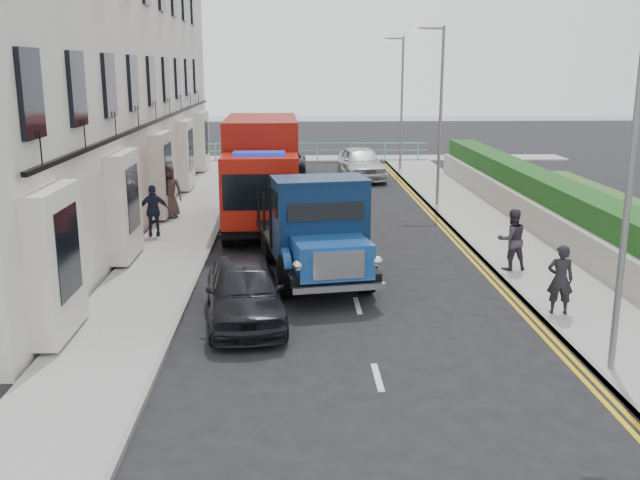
{
  "coord_description": "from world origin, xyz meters",
  "views": [
    {
      "loc": [
        -1.52,
        -13.93,
        5.5
      ],
      "look_at": [
        -0.85,
        2.85,
        1.4
      ],
      "focal_mm": 40.0,
      "sensor_mm": 36.0,
      "label": 1
    }
  ],
  "objects": [
    {
      "name": "red_lorry",
      "position": [
        -2.57,
        10.73,
        1.99
      ],
      "size": [
        2.57,
        7.2,
        3.75
      ],
      "rotation": [
        0.0,
        0.0,
        0.02
      ],
      "color": "black",
      "rests_on": "ground"
    },
    {
      "name": "garden_east",
      "position": [
        7.21,
        9.0,
        0.9
      ],
      "size": [
        1.45,
        28.0,
        1.75
      ],
      "color": "#B2AD9E",
      "rests_on": "ground"
    },
    {
      "name": "pedestrian_east_far",
      "position": [
        4.4,
        4.52,
        0.96
      ],
      "size": [
        0.89,
        0.73,
        1.68
      ],
      "primitive_type": "imported",
      "rotation": [
        0.0,
        0.0,
        3.27
      ],
      "color": "#372F3A",
      "rests_on": "pavement_east"
    },
    {
      "name": "pedestrian_west_far",
      "position": [
        -6.0,
        11.78,
        1.11
      ],
      "size": [
        0.99,
        0.66,
        1.98
      ],
      "primitive_type": "imported",
      "rotation": [
        0.0,
        0.0,
        -0.03
      ],
      "color": "#483734",
      "rests_on": "pavement_west"
    },
    {
      "name": "bedford_lorry",
      "position": [
        -0.86,
        3.79,
        1.27
      ],
      "size": [
        3.19,
        6.09,
        2.76
      ],
      "rotation": [
        0.0,
        0.0,
        0.17
      ],
      "color": "black",
      "rests_on": "ground"
    },
    {
      "name": "ground",
      "position": [
        0.0,
        0.0,
        0.0
      ],
      "size": [
        120.0,
        120.0,
        0.0
      ],
      "primitive_type": "plane",
      "color": "black",
      "rests_on": "ground"
    },
    {
      "name": "pedestrian_east_near",
      "position": [
        4.4,
        0.96,
        0.91
      ],
      "size": [
        0.63,
        0.47,
        1.58
      ],
      "primitive_type": "imported",
      "rotation": [
        0.0,
        0.0,
        2.98
      ],
      "color": "black",
      "rests_on": "pavement_east"
    },
    {
      "name": "seafront_car_right",
      "position": [
        1.94,
        21.39,
        0.81
      ],
      "size": [
        2.39,
        4.93,
        1.62
      ],
      "primitive_type": "imported",
      "rotation": [
        0.0,
        0.0,
        0.1
      ],
      "color": "silver",
      "rests_on": "ground"
    },
    {
      "name": "pedestrian_west_near",
      "position": [
        -6.0,
        8.84,
        0.96
      ],
      "size": [
        1.05,
        0.6,
        1.68
      ],
      "primitive_type": "imported",
      "rotation": [
        0.0,
        0.0,
        3.34
      ],
      "color": "#1B2131",
      "rests_on": "pavement_west"
    },
    {
      "name": "seafront_railing",
      "position": [
        0.0,
        28.2,
        0.58
      ],
      "size": [
        13.0,
        0.08,
        1.11
      ],
      "color": "#59B2A5",
      "rests_on": "ground"
    },
    {
      "name": "terrace_west",
      "position": [
        -9.47,
        13.0,
        7.17
      ],
      "size": [
        6.31,
        30.2,
        14.25
      ],
      "color": "silver",
      "rests_on": "ground"
    },
    {
      "name": "lamp_mid",
      "position": [
        4.18,
        14.0,
        4.0
      ],
      "size": [
        1.23,
        0.18,
        7.0
      ],
      "color": "slate",
      "rests_on": "ground"
    },
    {
      "name": "pavement_west",
      "position": [
        -5.2,
        9.0,
        0.06
      ],
      "size": [
        2.4,
        38.0,
        0.12
      ],
      "primitive_type": "cube",
      "color": "gray",
      "rests_on": "ground"
    },
    {
      "name": "lamp_far",
      "position": [
        4.18,
        24.0,
        4.0
      ],
      "size": [
        1.23,
        0.18,
        7.0
      ],
      "color": "slate",
      "rests_on": "ground"
    },
    {
      "name": "lamp_near",
      "position": [
        4.18,
        -2.0,
        4.0
      ],
      "size": [
        1.23,
        0.18,
        7.0
      ],
      "color": "slate",
      "rests_on": "ground"
    },
    {
      "name": "seafront_car_left",
      "position": [
        -1.91,
        22.83,
        0.67
      ],
      "size": [
        2.3,
        4.84,
        1.34
      ],
      "primitive_type": "imported",
      "rotation": [
        0.0,
        0.0,
        3.12
      ],
      "color": "black",
      "rests_on": "ground"
    },
    {
      "name": "pavement_east",
      "position": [
        5.3,
        9.0,
        0.06
      ],
      "size": [
        2.6,
        38.0,
        0.12
      ],
      "primitive_type": "cube",
      "color": "gray",
      "rests_on": "ground"
    },
    {
      "name": "parked_car_mid",
      "position": [
        -2.6,
        10.04,
        0.63
      ],
      "size": [
        1.71,
        3.94,
        1.26
      ],
      "primitive_type": "imported",
      "rotation": [
        0.0,
        0.0,
        -0.1
      ],
      "color": "#5B76C3",
      "rests_on": "ground"
    },
    {
      "name": "parked_car_rear",
      "position": [
        -2.6,
        17.75,
        0.76
      ],
      "size": [
        2.54,
        5.4,
        1.52
      ],
      "primitive_type": "imported",
      "rotation": [
        0.0,
        0.0,
        -0.08
      ],
      "color": "silver",
      "rests_on": "ground"
    },
    {
      "name": "parked_car_front",
      "position": [
        -2.6,
        1.08,
        0.7
      ],
      "size": [
        2.11,
        4.26,
        1.4
      ],
      "primitive_type": "imported",
      "rotation": [
        0.0,
        0.0,
        0.12
      ],
      "color": "black",
      "rests_on": "ground"
    },
    {
      "name": "promenade",
      "position": [
        0.0,
        29.0,
        0.06
      ],
      "size": [
        30.0,
        2.5,
        0.12
      ],
      "primitive_type": "cube",
      "color": "gray",
      "rests_on": "ground"
    },
    {
      "name": "sea_plane",
      "position": [
        0.0,
        60.0,
        0.0
      ],
      "size": [
        120.0,
        120.0,
        0.0
      ],
      "primitive_type": "plane",
      "color": "slate",
      "rests_on": "ground"
    }
  ]
}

